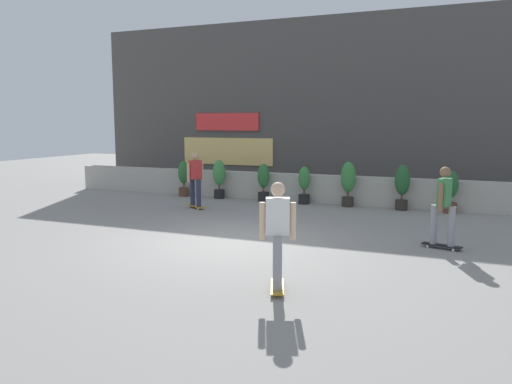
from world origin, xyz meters
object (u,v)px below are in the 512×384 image
(potted_plant_3, at_px, (304,184))
(potted_plant_5, at_px, (402,185))
(potted_plant_0, at_px, (184,177))
(potted_plant_1, at_px, (219,177))
(skateboard_near_camera, at_px, (274,207))
(potted_plant_6, at_px, (451,190))
(skater_far_right, at_px, (278,231))
(skater_far_left, at_px, (444,204))
(potted_plant_4, at_px, (348,181))
(potted_plant_2, at_px, (263,181))
(skater_foreground, at_px, (195,177))

(potted_plant_3, relative_size, potted_plant_5, 0.89)
(potted_plant_3, bearing_deg, potted_plant_0, -180.00)
(potted_plant_1, xyz_separation_m, skateboard_near_camera, (2.44, -1.24, -0.68))
(potted_plant_1, relative_size, potted_plant_6, 1.08)
(potted_plant_3, bearing_deg, skater_far_right, -75.76)
(potted_plant_1, height_order, potted_plant_3, potted_plant_1)
(potted_plant_3, height_order, skater_far_left, skater_far_left)
(potted_plant_4, distance_m, potted_plant_5, 1.61)
(potted_plant_5, distance_m, skateboard_near_camera, 3.86)
(potted_plant_5, xyz_separation_m, skater_far_left, (1.31, -4.46, 0.18))
(potted_plant_3, xyz_separation_m, skater_far_right, (2.09, -8.22, 0.31))
(potted_plant_1, bearing_deg, skater_far_right, -58.15)
(potted_plant_2, bearing_deg, potted_plant_1, 180.00)
(potted_plant_3, height_order, potted_plant_4, potted_plant_4)
(potted_plant_6, bearing_deg, skater_far_left, -90.58)
(potted_plant_4, xyz_separation_m, skater_far_right, (0.68, -8.22, 0.15))
(potted_plant_6, xyz_separation_m, skater_far_left, (-0.05, -4.46, 0.28))
(potted_plant_6, relative_size, skater_far_left, 0.72)
(potted_plant_2, height_order, potted_plant_3, potted_plant_2)
(skater_far_left, bearing_deg, skater_far_right, -120.74)
(potted_plant_0, height_order, skater_far_right, skater_far_right)
(potted_plant_0, height_order, potted_plant_3, potted_plant_0)
(potted_plant_5, relative_size, skateboard_near_camera, 1.64)
(skater_foreground, bearing_deg, potted_plant_0, 128.15)
(potted_plant_5, bearing_deg, potted_plant_2, 180.00)
(potted_plant_1, relative_size, skater_far_right, 0.78)
(potted_plant_1, xyz_separation_m, potted_plant_4, (4.42, 0.00, 0.05))
(potted_plant_2, xyz_separation_m, skater_far_left, (5.72, -4.46, 0.27))
(potted_plant_0, distance_m, potted_plant_4, 5.82)
(potted_plant_4, xyz_separation_m, skater_foreground, (-4.18, -2.08, 0.15))
(potted_plant_0, height_order, potted_plant_5, potted_plant_5)
(potted_plant_0, relative_size, potted_plant_4, 0.89)
(skater_far_left, height_order, skateboard_near_camera, skater_far_left)
(potted_plant_2, bearing_deg, skater_far_left, -37.93)
(potted_plant_1, distance_m, potted_plant_2, 1.63)
(potted_plant_4, bearing_deg, potted_plant_5, 0.00)
(skater_foreground, height_order, skateboard_near_camera, skater_foreground)
(skater_foreground, bearing_deg, potted_plant_3, 36.90)
(potted_plant_0, bearing_deg, skateboard_near_camera, -17.97)
(potted_plant_0, distance_m, skateboard_near_camera, 4.08)
(skateboard_near_camera, bearing_deg, potted_plant_1, 153.03)
(potted_plant_2, bearing_deg, potted_plant_3, 0.00)
(potted_plant_3, relative_size, potted_plant_6, 0.98)
(potted_plant_0, xyz_separation_m, potted_plant_3, (4.41, 0.00, -0.03))
(skater_far_left, height_order, skater_far_right, same)
(potted_plant_2, xyz_separation_m, skateboard_near_camera, (0.82, -1.24, -0.61))
(potted_plant_0, distance_m, potted_plant_3, 4.41)
(potted_plant_5, distance_m, skater_foreground, 6.15)
(potted_plant_2, height_order, skater_far_left, skater_far_left)
(potted_plant_0, bearing_deg, potted_plant_3, 0.00)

